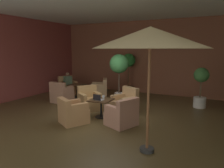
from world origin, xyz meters
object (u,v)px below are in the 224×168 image
object	(u,v)px
armchair_front_left_south	(122,115)
iced_drink_cup	(104,97)
armchair_front_right_south	(62,94)
armchair_front_right_east	(68,87)
patron_blue_shirt	(68,80)
armchair_front_left_east	(73,113)
patio_umbrella_tall_red	(150,38)
cafe_table_front_left	(101,104)
armchair_front_right_north	(100,90)
potted_tree_right_corner	(119,68)
cafe_table_front_right	(77,87)
armchair_front_left_north	(89,101)
potted_tree_mid_left	(129,66)
open_laptop	(98,99)
potted_tree_left_corner	(201,84)
armchair_front_left_west	(125,103)

from	to	relation	value
armchair_front_left_south	iced_drink_cup	size ratio (longest dim) A/B	9.16
iced_drink_cup	armchair_front_right_south	bearing A→B (deg)	161.80
armchair_front_right_east	patron_blue_shirt	world-z (taller)	patron_blue_shirt
armchair_front_left_east	armchair_front_left_south	xyz separation A→B (m)	(1.45, 0.49, 0.00)
armchair_front_right_south	patio_umbrella_tall_red	bearing A→B (deg)	-29.11
cafe_table_front_left	iced_drink_cup	world-z (taller)	iced_drink_cup
armchair_front_right_north	potted_tree_right_corner	world-z (taller)	potted_tree_right_corner
cafe_table_front_right	armchair_front_right_east	size ratio (longest dim) A/B	0.69
armchair_front_left_south	patron_blue_shirt	xyz separation A→B (m)	(-4.34, 2.89, 0.40)
armchair_front_left_north	iced_drink_cup	bearing A→B (deg)	-27.36
armchair_front_left_north	cafe_table_front_right	distance (m)	2.19
potted_tree_mid_left	patio_umbrella_tall_red	bearing A→B (deg)	-63.63
armchair_front_right_north	open_laptop	size ratio (longest dim) A/B	2.96
cafe_table_front_left	patio_umbrella_tall_red	distance (m)	3.33
patio_umbrella_tall_red	potted_tree_left_corner	world-z (taller)	patio_umbrella_tall_red
armchair_front_left_north	potted_tree_mid_left	bearing A→B (deg)	87.97
armchair_front_left_east	open_laptop	distance (m)	0.96
cafe_table_front_left	patron_blue_shirt	distance (m)	4.22
potted_tree_left_corner	armchair_front_right_south	bearing A→B (deg)	-161.38
armchair_front_left_east	armchair_front_right_north	size ratio (longest dim) A/B	1.03
armchair_front_left_west	potted_tree_mid_left	size ratio (longest dim) A/B	0.51
patio_umbrella_tall_red	open_laptop	size ratio (longest dim) A/B	8.06
armchair_front_left_east	potted_tree_left_corner	size ratio (longest dim) A/B	0.66
cafe_table_front_left	patron_blue_shirt	bearing A→B (deg)	143.58
armchair_front_right_north	potted_tree_mid_left	xyz separation A→B (m)	(0.82, 1.55, 1.08)
armchair_front_right_east	potted_tree_mid_left	distance (m)	3.32
armchair_front_left_east	armchair_front_right_east	xyz separation A→B (m)	(-2.93, 3.41, 0.01)
armchair_front_left_north	open_laptop	world-z (taller)	armchair_front_left_north
cafe_table_front_left	potted_tree_right_corner	bearing A→B (deg)	98.85
armchair_front_right_north	potted_tree_right_corner	xyz separation A→B (m)	(1.21, -0.44, 1.16)
patio_umbrella_tall_red	patron_blue_shirt	xyz separation A→B (m)	(-5.49, 4.10, -1.78)
armchair_front_left_north	patio_umbrella_tall_red	size ratio (longest dim) A/B	0.37
cafe_table_front_right	potted_tree_left_corner	size ratio (longest dim) A/B	0.46
armchair_front_left_south	open_laptop	distance (m)	1.09
potted_tree_right_corner	iced_drink_cup	world-z (taller)	potted_tree_right_corner
potted_tree_right_corner	armchair_front_right_south	bearing A→B (deg)	-152.73
armchair_front_left_east	potted_tree_right_corner	bearing A→B (deg)	86.55
potted_tree_left_corner	cafe_table_front_left	bearing A→B (deg)	-135.68
armchair_front_right_north	armchair_front_right_east	distance (m)	1.90
armchair_front_right_south	potted_tree_left_corner	world-z (taller)	potted_tree_left_corner
patio_umbrella_tall_red	potted_tree_mid_left	size ratio (longest dim) A/B	1.34
armchair_front_right_north	potted_tree_left_corner	world-z (taller)	potted_tree_left_corner
armchair_front_left_north	armchair_front_left_east	bearing A→B (deg)	-77.08
armchair_front_left_east	open_laptop	bearing A→B (deg)	58.93
armchair_front_right_south	patio_umbrella_tall_red	xyz separation A→B (m)	(4.61, -2.57, 2.15)
armchair_front_left_east	patio_umbrella_tall_red	distance (m)	3.47
armchair_front_left_west	patron_blue_shirt	bearing A→B (deg)	157.64
patron_blue_shirt	potted_tree_right_corner	bearing A→B (deg)	-7.56
armchair_front_right_south	potted_tree_mid_left	xyz separation A→B (m)	(1.80, 3.11, 1.08)
patio_umbrella_tall_red	armchair_front_right_north	bearing A→B (deg)	131.33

